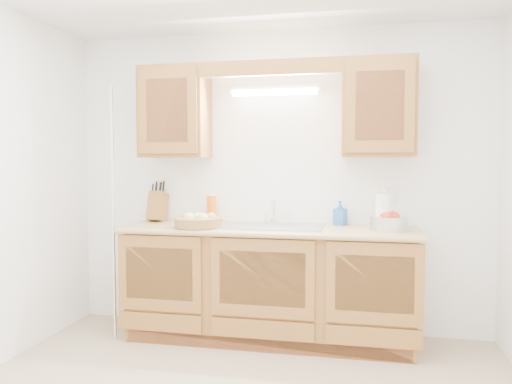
% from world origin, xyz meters
% --- Properties ---
extents(room, '(3.52, 3.50, 2.50)m').
position_xyz_m(room, '(0.00, 0.00, 1.25)').
color(room, tan).
rests_on(room, ground).
extents(base_cabinets, '(2.20, 0.60, 0.86)m').
position_xyz_m(base_cabinets, '(0.00, 1.20, 0.44)').
color(base_cabinets, '#9B612D').
rests_on(base_cabinets, ground).
extents(countertop, '(2.30, 0.63, 0.04)m').
position_xyz_m(countertop, '(0.00, 1.19, 0.88)').
color(countertop, tan).
rests_on(countertop, base_cabinets).
extents(upper_cabinet_left, '(0.55, 0.33, 0.75)m').
position_xyz_m(upper_cabinet_left, '(-0.83, 1.33, 1.83)').
color(upper_cabinet_left, '#9B612D').
rests_on(upper_cabinet_left, room).
extents(upper_cabinet_right, '(0.55, 0.33, 0.75)m').
position_xyz_m(upper_cabinet_right, '(0.83, 1.33, 1.83)').
color(upper_cabinet_right, '#9B612D').
rests_on(upper_cabinet_right, room).
extents(valance, '(2.20, 0.05, 0.12)m').
position_xyz_m(valance, '(0.00, 1.19, 2.14)').
color(valance, '#9B612D').
rests_on(valance, room).
extents(fluorescent_fixture, '(0.76, 0.08, 0.08)m').
position_xyz_m(fluorescent_fixture, '(0.00, 1.42, 2.00)').
color(fluorescent_fixture, white).
rests_on(fluorescent_fixture, room).
extents(sink, '(0.84, 0.46, 0.36)m').
position_xyz_m(sink, '(0.00, 1.21, 0.83)').
color(sink, '#9E9EA3').
rests_on(sink, countertop).
extents(wire_shelf_pole, '(0.03, 0.03, 2.00)m').
position_xyz_m(wire_shelf_pole, '(-1.20, 0.94, 1.00)').
color(wire_shelf_pole, silver).
rests_on(wire_shelf_pole, ground).
extents(outlet_plate, '(0.08, 0.01, 0.12)m').
position_xyz_m(outlet_plate, '(0.95, 1.49, 1.15)').
color(outlet_plate, white).
rests_on(outlet_plate, room).
extents(fruit_basket, '(0.37, 0.37, 0.12)m').
position_xyz_m(fruit_basket, '(-0.54, 1.05, 0.95)').
color(fruit_basket, '#A88144').
rests_on(fruit_basket, countertop).
extents(knife_block, '(0.14, 0.21, 0.36)m').
position_xyz_m(knife_block, '(-1.02, 1.40, 1.03)').
color(knife_block, '#9B612D').
rests_on(knife_block, countertop).
extents(orange_canister, '(0.08, 0.08, 0.24)m').
position_xyz_m(orange_canister, '(-0.54, 1.41, 1.02)').
color(orange_canister, orange).
rests_on(orange_canister, countertop).
extents(soap_bottle, '(0.12, 0.12, 0.20)m').
position_xyz_m(soap_bottle, '(0.54, 1.43, 1.00)').
color(soap_bottle, blue).
rests_on(soap_bottle, countertop).
extents(sponge, '(0.13, 0.11, 0.02)m').
position_xyz_m(sponge, '(-0.54, 1.44, 0.91)').
color(sponge, '#CC333F').
rests_on(sponge, countertop).
extents(paper_towel, '(0.15, 0.15, 0.32)m').
position_xyz_m(paper_towel, '(0.88, 1.22, 1.03)').
color(paper_towel, silver).
rests_on(paper_towel, countertop).
extents(apple_bowl, '(0.30, 0.30, 0.14)m').
position_xyz_m(apple_bowl, '(0.91, 1.18, 0.96)').
color(apple_bowl, silver).
rests_on(apple_bowl, countertop).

